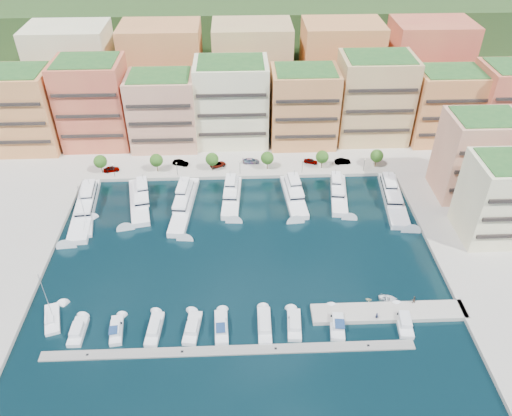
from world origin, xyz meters
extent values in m
plane|color=black|center=(0.00, 0.00, 0.00)|extent=(400.00, 400.00, 0.00)
cube|color=#9E998E|center=(0.00, 62.00, 0.00)|extent=(220.00, 64.00, 2.00)
cube|color=#9E998E|center=(62.00, -8.00, 0.00)|extent=(34.00, 76.00, 2.00)
cube|color=#1C3917|center=(0.00, 110.00, 0.00)|extent=(240.00, 40.00, 58.00)
cube|color=gray|center=(-3.00, -30.00, 0.00)|extent=(72.00, 2.20, 0.35)
cube|color=#9E998E|center=(30.00, -22.00, 0.00)|extent=(32.00, 5.00, 2.00)
cube|color=#CC844A|center=(-66.00, 50.00, 13.00)|extent=(22.00, 16.00, 24.00)
cube|color=black|center=(-66.00, 41.75, 13.00)|extent=(20.24, 0.50, 0.90)
cube|color=#225523|center=(-66.00, 50.00, 25.40)|extent=(19.36, 14.08, 0.80)
cube|color=#D77247|center=(-44.00, 52.00, 14.00)|extent=(20.00, 16.00, 26.00)
cube|color=black|center=(-44.00, 43.75, 14.00)|extent=(18.40, 0.50, 0.90)
cube|color=#225523|center=(-44.00, 52.00, 27.40)|extent=(17.60, 14.08, 0.80)
cube|color=#DFA17C|center=(-23.00, 50.00, 12.00)|extent=(20.00, 15.00, 22.00)
cube|color=black|center=(-23.00, 42.25, 12.00)|extent=(18.40, 0.50, 0.90)
cube|color=#225523|center=(-23.00, 50.00, 23.40)|extent=(17.60, 13.20, 0.80)
cube|color=#FBF2C2|center=(-2.00, 52.00, 13.50)|extent=(22.00, 16.00, 25.00)
cube|color=black|center=(-2.00, 43.75, 13.50)|extent=(20.24, 0.50, 0.90)
cube|color=#225523|center=(-2.00, 52.00, 26.40)|extent=(19.36, 14.08, 0.80)
cube|color=#D98C51|center=(20.00, 50.00, 12.50)|extent=(20.00, 15.00, 23.00)
cube|color=black|center=(20.00, 42.25, 12.50)|extent=(18.40, 0.50, 0.90)
cube|color=#225523|center=(20.00, 50.00, 24.40)|extent=(17.60, 13.20, 0.80)
cube|color=tan|center=(42.00, 52.00, 14.00)|extent=(22.00, 16.00, 26.00)
cube|color=black|center=(42.00, 43.75, 14.00)|extent=(20.24, 0.50, 0.90)
cube|color=#225523|center=(42.00, 52.00, 27.40)|extent=(19.36, 14.08, 0.80)
cube|color=#CC844A|center=(64.00, 50.00, 12.00)|extent=(20.00, 15.00, 22.00)
cube|color=black|center=(64.00, 42.25, 12.00)|extent=(18.40, 0.50, 0.90)
cube|color=#225523|center=(64.00, 50.00, 23.40)|extent=(17.60, 13.20, 0.80)
cube|color=#D77247|center=(84.00, 48.00, 13.00)|extent=(22.00, 16.00, 24.00)
cube|color=#DFA17C|center=(62.00, 20.00, 12.00)|extent=(18.00, 14.00, 22.00)
cube|color=black|center=(62.00, 12.75, 12.00)|extent=(16.56, 0.50, 0.90)
cube|color=#225523|center=(62.00, 20.00, 23.40)|extent=(15.84, 12.32, 0.80)
cube|color=#FBF2C2|center=(62.00, 2.00, 11.00)|extent=(18.00, 14.00, 20.00)
cube|color=#FBF2C2|center=(-55.00, 74.00, 16.00)|extent=(26.00, 18.00, 30.00)
cube|color=#D98C51|center=(-25.00, 74.00, 16.00)|extent=(26.00, 18.00, 30.00)
cube|color=tan|center=(5.00, 74.00, 16.00)|extent=(26.00, 18.00, 30.00)
cube|color=#CC844A|center=(35.00, 74.00, 16.00)|extent=(26.00, 18.00, 30.00)
cube|color=#D77247|center=(65.00, 74.00, 16.00)|extent=(26.00, 18.00, 30.00)
cylinder|color=#473323|center=(-40.00, 33.50, 2.50)|extent=(0.24, 0.24, 3.00)
sphere|color=#1E4313|center=(-40.00, 33.50, 4.75)|extent=(3.80, 3.80, 3.80)
cylinder|color=#473323|center=(-24.00, 33.50, 2.50)|extent=(0.24, 0.24, 3.00)
sphere|color=#1E4313|center=(-24.00, 33.50, 4.75)|extent=(3.80, 3.80, 3.80)
cylinder|color=#473323|center=(-8.00, 33.50, 2.50)|extent=(0.24, 0.24, 3.00)
sphere|color=#1E4313|center=(-8.00, 33.50, 4.75)|extent=(3.80, 3.80, 3.80)
cylinder|color=#473323|center=(8.00, 33.50, 2.50)|extent=(0.24, 0.24, 3.00)
sphere|color=#1E4313|center=(8.00, 33.50, 4.75)|extent=(3.80, 3.80, 3.80)
cylinder|color=#473323|center=(24.00, 33.50, 2.50)|extent=(0.24, 0.24, 3.00)
sphere|color=#1E4313|center=(24.00, 33.50, 4.75)|extent=(3.80, 3.80, 3.80)
cylinder|color=#473323|center=(40.00, 33.50, 2.50)|extent=(0.24, 0.24, 3.00)
sphere|color=#1E4313|center=(40.00, 33.50, 4.75)|extent=(3.80, 3.80, 3.80)
cylinder|color=black|center=(-36.00, 31.20, 3.00)|extent=(0.10, 0.10, 4.00)
sphere|color=#FFF2CC|center=(-36.00, 31.20, 5.05)|extent=(0.30, 0.30, 0.30)
cylinder|color=black|center=(-18.00, 31.20, 3.00)|extent=(0.10, 0.10, 4.00)
sphere|color=#FFF2CC|center=(-18.00, 31.20, 5.05)|extent=(0.30, 0.30, 0.30)
cylinder|color=black|center=(0.00, 31.20, 3.00)|extent=(0.10, 0.10, 4.00)
sphere|color=#FFF2CC|center=(0.00, 31.20, 5.05)|extent=(0.30, 0.30, 0.30)
cylinder|color=black|center=(18.00, 31.20, 3.00)|extent=(0.10, 0.10, 4.00)
sphere|color=#FFF2CC|center=(18.00, 31.20, 5.05)|extent=(0.30, 0.30, 0.30)
cylinder|color=black|center=(36.00, 31.20, 3.00)|extent=(0.10, 0.10, 4.00)
sphere|color=#FFF2CC|center=(36.00, 31.20, 5.05)|extent=(0.30, 0.30, 0.30)
cube|color=white|center=(-41.09, 15.69, 0.35)|extent=(7.14, 26.93, 2.30)
cube|color=white|center=(-41.09, 18.35, 2.40)|extent=(5.24, 14.93, 1.80)
cube|color=black|center=(-41.09, 18.35, 2.40)|extent=(5.31, 14.99, 0.55)
cube|color=white|center=(-41.09, 20.48, 4.00)|extent=(3.60, 8.21, 1.40)
cylinder|color=#B2B2B7|center=(-41.09, 22.08, 5.60)|extent=(0.14, 0.14, 1.80)
cube|color=white|center=(-27.30, 18.73, 0.35)|extent=(8.41, 21.03, 2.30)
cube|color=white|center=(-27.30, 20.78, 2.40)|extent=(5.82, 11.80, 1.80)
cube|color=black|center=(-27.30, 20.78, 2.40)|extent=(5.90, 11.88, 0.55)
cube|color=white|center=(-27.30, 22.43, 4.00)|extent=(3.86, 6.57, 1.40)
cylinder|color=#B2B2B7|center=(-27.30, 23.66, 5.60)|extent=(0.14, 0.14, 1.80)
cube|color=black|center=(-27.30, 18.73, -0.10)|extent=(8.47, 21.09, 0.35)
cube|color=white|center=(-15.08, 16.50, 0.35)|extent=(6.74, 25.30, 2.30)
cube|color=white|center=(-15.08, 19.00, 2.40)|extent=(4.85, 14.03, 1.80)
cube|color=black|center=(-15.08, 19.00, 2.40)|extent=(4.91, 14.10, 0.55)
cube|color=white|center=(-15.08, 21.00, 4.00)|extent=(3.29, 7.72, 1.40)
cylinder|color=#B2B2B7|center=(-15.08, 22.50, 5.60)|extent=(0.14, 0.14, 1.80)
cube|color=white|center=(-2.44, 19.77, 0.35)|extent=(5.66, 18.71, 2.30)
cube|color=white|center=(-2.44, 21.62, 2.40)|extent=(4.30, 10.37, 1.80)
cube|color=black|center=(-2.44, 21.62, 2.40)|extent=(4.36, 10.44, 0.55)
cube|color=white|center=(-2.44, 23.09, 4.00)|extent=(3.01, 5.70, 1.40)
cylinder|color=#B2B2B7|center=(-2.44, 24.20, 5.60)|extent=(0.14, 0.14, 1.80)
cube|color=white|center=(14.50, 19.40, 0.35)|extent=(6.12, 19.50, 2.30)
cube|color=white|center=(14.50, 21.32, 2.40)|extent=(4.63, 10.82, 1.80)
cube|color=black|center=(14.50, 21.32, 2.40)|extent=(4.69, 10.88, 0.55)
cube|color=white|center=(14.50, 22.86, 4.00)|extent=(3.24, 5.95, 1.40)
cylinder|color=#B2B2B7|center=(14.50, 24.01, 5.60)|extent=(0.14, 0.14, 1.80)
cube|color=black|center=(14.50, 19.40, -0.10)|extent=(6.17, 19.55, 0.35)
cube|color=white|center=(26.83, 19.82, 0.35)|extent=(6.42, 18.73, 2.30)
cube|color=white|center=(26.83, 21.66, 2.40)|extent=(4.62, 10.44, 1.80)
cube|color=black|center=(26.83, 21.66, 2.40)|extent=(4.69, 10.51, 0.55)
cube|color=white|center=(26.83, 23.13, 4.00)|extent=(3.14, 5.78, 1.40)
cylinder|color=#B2B2B7|center=(26.83, 24.23, 5.60)|extent=(0.14, 0.14, 1.80)
cube|color=white|center=(41.17, 16.95, 0.35)|extent=(7.14, 24.45, 2.30)
cube|color=white|center=(41.17, 19.36, 2.40)|extent=(5.24, 13.57, 1.80)
cube|color=black|center=(41.17, 19.36, 2.40)|extent=(5.30, 13.64, 0.55)
cube|color=white|center=(41.17, 21.29, 4.00)|extent=(3.60, 7.47, 1.40)
cylinder|color=#B2B2B7|center=(41.17, 22.74, 5.60)|extent=(0.14, 0.14, 1.80)
cube|color=silver|center=(-33.05, -24.50, 0.25)|extent=(2.82, 7.22, 1.40)
cube|color=silver|center=(-33.05, -24.86, 1.55)|extent=(2.17, 3.48, 1.10)
cube|color=black|center=(-33.05, -23.42, 1.30)|extent=(1.97, 0.12, 0.55)
cube|color=silver|center=(-25.45, -24.50, 0.25)|extent=(3.19, 7.44, 1.40)
cube|color=silver|center=(-25.45, -24.86, 1.55)|extent=(2.23, 3.65, 1.10)
cube|color=black|center=(-25.45, -23.42, 1.30)|extent=(1.69, 0.30, 0.55)
cube|color=navy|center=(-25.45, -25.80, 2.15)|extent=(1.89, 2.34, 0.12)
cube|color=silver|center=(-17.91, -24.50, 0.25)|extent=(3.20, 8.55, 1.40)
cube|color=silver|center=(-17.91, -24.92, 1.55)|extent=(2.30, 4.16, 1.10)
cube|color=black|center=(-17.91, -23.24, 1.30)|extent=(1.85, 0.24, 0.55)
cube|color=silver|center=(-10.34, -24.50, 0.25)|extent=(3.68, 8.43, 1.40)
cube|color=silver|center=(-10.34, -24.91, 1.55)|extent=(2.57, 4.15, 1.10)
cube|color=black|center=(-10.34, -23.28, 1.30)|extent=(1.95, 0.33, 0.55)
cube|color=silver|center=(-4.56, -24.50, 0.25)|extent=(2.95, 8.50, 1.40)
cube|color=silver|center=(-4.56, -24.92, 1.55)|extent=(2.19, 4.11, 1.10)
cube|color=black|center=(-4.56, -23.24, 1.30)|extent=(1.87, 0.18, 0.55)
cube|color=navy|center=(-4.56, -26.01, 2.15)|extent=(1.92, 2.59, 0.12)
cube|color=silver|center=(4.12, -24.50, 0.25)|extent=(2.76, 9.19, 1.40)
cube|color=silver|center=(4.12, -24.96, 1.55)|extent=(2.12, 4.42, 1.10)
cube|color=black|center=(4.12, -23.13, 1.30)|extent=(1.91, 0.12, 0.55)
cube|color=silver|center=(10.13, -24.50, 0.25)|extent=(3.24, 8.03, 1.40)
cube|color=silver|center=(10.13, -24.89, 1.55)|extent=(2.36, 3.91, 1.10)
cube|color=black|center=(10.13, -23.32, 1.30)|extent=(1.95, 0.23, 0.55)
cube|color=silver|center=(18.79, -24.50, 0.25)|extent=(3.73, 8.59, 1.40)
cube|color=silver|center=(18.79, -24.92, 1.55)|extent=(2.62, 4.22, 1.10)
cube|color=black|center=(18.79, -23.25, 1.30)|extent=(2.00, 0.33, 0.55)
cube|color=navy|center=(18.79, -26.00, 2.15)|extent=(2.22, 2.71, 0.12)
cube|color=silver|center=(32.42, -24.50, 0.25)|extent=(3.52, 8.53, 1.40)
cube|color=silver|center=(32.42, -24.92, 1.55)|extent=(2.51, 4.17, 1.10)
cube|color=black|center=(32.42, -23.25, 1.30)|extent=(1.98, 0.28, 0.55)
cube|color=white|center=(-39.15, -20.97, 0.20)|extent=(5.04, 8.64, 1.20)
cube|color=white|center=(-39.15, -21.79, 1.10)|extent=(2.20, 2.44, 0.60)
cylinder|color=#B2B2B7|center=(-39.15, -20.57, 6.80)|extent=(0.14, 0.14, 12.00)
cylinder|color=#B2B2B7|center=(-39.15, -22.20, 1.80)|extent=(1.16, 3.56, 0.10)
cube|color=white|center=(-38.96, 8.89, 0.20)|extent=(4.06, 8.24, 1.20)
cube|color=white|center=(-38.96, 8.10, 1.10)|extent=(1.94, 2.23, 0.60)
cylinder|color=#B2B2B7|center=(-38.96, 9.28, 6.80)|extent=(0.14, 0.14, 12.00)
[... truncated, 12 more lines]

